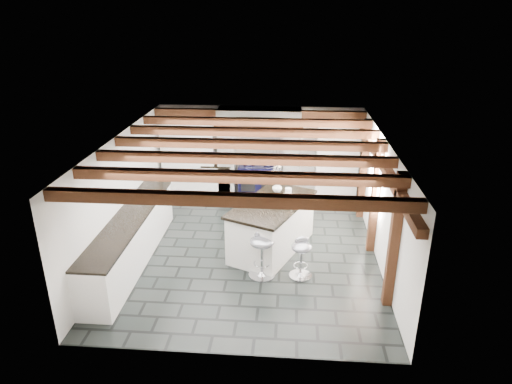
# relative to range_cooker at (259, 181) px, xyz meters

# --- Properties ---
(ground) EXTENTS (6.00, 6.00, 0.00)m
(ground) POSITION_rel_range_cooker_xyz_m (0.00, -2.68, -0.47)
(ground) COLOR black
(ground) RESTS_ON ground
(room_shell) EXTENTS (6.00, 6.03, 6.00)m
(room_shell) POSITION_rel_range_cooker_xyz_m (-0.61, -1.26, 0.60)
(room_shell) COLOR white
(room_shell) RESTS_ON ground
(range_cooker) EXTENTS (1.00, 0.63, 0.99)m
(range_cooker) POSITION_rel_range_cooker_xyz_m (0.00, 0.00, 0.00)
(range_cooker) COLOR black
(range_cooker) RESTS_ON ground
(kitchen_island) EXTENTS (1.81, 2.31, 1.36)m
(kitchen_island) POSITION_rel_range_cooker_xyz_m (0.45, -2.59, 0.05)
(kitchen_island) COLOR white
(kitchen_island) RESTS_ON ground
(bar_stool_near) EXTENTS (0.47, 0.47, 0.77)m
(bar_stool_near) POSITION_rel_range_cooker_xyz_m (1.01, -3.57, 0.01)
(bar_stool_near) COLOR silver
(bar_stool_near) RESTS_ON ground
(bar_stool_far) EXTENTS (0.58, 0.58, 0.90)m
(bar_stool_far) POSITION_rel_range_cooker_xyz_m (0.31, -3.60, 0.09)
(bar_stool_far) COLOR silver
(bar_stool_far) RESTS_ON ground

